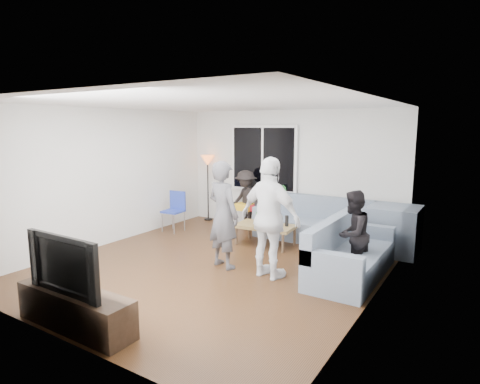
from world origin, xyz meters
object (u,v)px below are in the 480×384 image
Objects in this scene: coffee_table at (265,235)px; spectator_right at (352,234)px; player_left at (223,215)px; side_chair at (173,212)px; sofa_back_section at (313,219)px; player_right at (270,218)px; spectator_back at (246,200)px; television at (72,262)px; tv_console at (75,309)px; floor_lamp at (208,188)px; sofa_right_section at (352,249)px.

coffee_table is 0.83× the size of spectator_right.
player_left is 1.30× the size of spectator_right.
side_chair reaches higher than coffee_table.
spectator_right is at bearing -21.59° from coffee_table.
sofa_back_section is 2.02m from spectator_right.
player_left is 0.85m from player_right.
side_chair is at bearing -11.32° from player_right.
spectator_back reaches higher than side_chair.
spectator_back is (-1.81, 2.27, -0.26)m from player_right.
coffee_table is at bearing -47.77° from player_right.
television is (1.91, -3.79, 0.34)m from side_chair.
sofa_back_section is 2.36m from player_left.
coffee_table is 3.96m from tv_console.
player_right reaches higher than sofa_back_section.
sofa_back_section is at bearing -5.88° from floor_lamp.
spectator_back is at bearing -11.94° from floor_lamp.
television is at bearing -94.01° from coffee_table.
tv_console is at bearing -68.42° from side_chair.
player_right is 2.86m from tv_console.
floor_lamp is at bearing -172.44° from spectator_back.
coffee_table is 2.08m from spectator_right.
side_chair is 0.65× the size of spectator_right.
floor_lamp is 3.95m from player_right.
side_chair is 1.31m from floor_lamp.
player_right is 2.78m from television.
spectator_right is at bearing 55.97° from tv_console.
sofa_back_section is 1.99m from sofa_right_section.
sofa_back_section is 2.00× the size of television.
television is at bearing -69.36° from floor_lamp.
spectator_back reaches higher than sofa_back_section.
side_chair is at bearing -14.82° from player_left.
sofa_back_section reaches higher than tv_console.
coffee_table is at bearing 85.99° from television.
spectator_back is at bearing 138.39° from coffee_table.
side_chair is (-2.81, -0.98, 0.01)m from sofa_back_section.
floor_lamp is at bearing 110.64° from television.
spectator_back reaches higher than tv_console.
spectator_right is 0.83× the size of tv_console.
side_chair is 0.75× the size of television.
spectator_right is at bearing -13.33° from side_chair.
sofa_back_section is at bearing 18.41° from spectator_back.
player_right is 1.14× the size of tv_console.
tv_console is (-1.13, -2.53, -0.69)m from player_right.
sofa_back_section is 1.47× the size of floor_lamp.
player_right is (0.85, -1.42, 0.71)m from coffee_table.
spectator_back is (1.23, -0.26, -0.12)m from floor_lamp.
spectator_back is at bearing 178.92° from sofa_back_section.
sofa_right_section is at bearing -168.60° from spectator_right.
sofa_back_section is 2.09× the size of coffee_table.
side_chair is 0.55× the size of floor_lamp.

